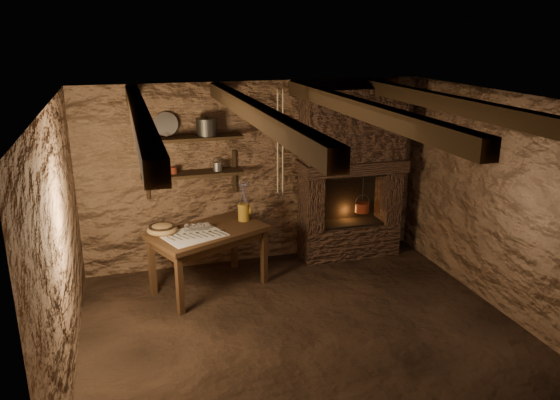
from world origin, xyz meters
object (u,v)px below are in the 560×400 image
object	(u,v)px
stoneware_jug	(244,204)
wooden_bowl	(162,230)
iron_stockpot	(207,128)
work_table	(209,257)
red_pot	(362,207)

from	to	relation	value
stoneware_jug	wooden_bowl	world-z (taller)	stoneware_jug
wooden_bowl	iron_stockpot	world-z (taller)	iron_stockpot
work_table	red_pot	distance (m)	2.25
stoneware_jug	wooden_bowl	bearing A→B (deg)	165.74
stoneware_jug	red_pot	xyz separation A→B (m)	(1.71, 0.24, -0.27)
work_table	iron_stockpot	size ratio (longest dim) A/B	5.91
work_table	red_pot	size ratio (longest dim) A/B	2.81
wooden_bowl	iron_stockpot	distance (m)	1.35
wooden_bowl	red_pot	size ratio (longest dim) A/B	0.66
stoneware_jug	red_pot	size ratio (longest dim) A/B	0.92
wooden_bowl	red_pot	xyz separation A→B (m)	(2.71, 0.40, -0.10)
red_pot	iron_stockpot	bearing A→B (deg)	176.68
iron_stockpot	work_table	bearing A→B (deg)	-102.19
work_table	red_pot	bearing A→B (deg)	-12.68
wooden_bowl	red_pot	world-z (taller)	red_pot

